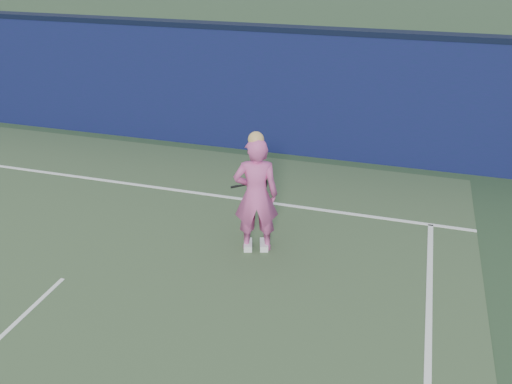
% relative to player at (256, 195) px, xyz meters
% --- Properties ---
extents(ground, '(80.00, 80.00, 0.00)m').
position_rel_player_xyz_m(ground, '(-2.30, -2.53, -0.89)').
color(ground, '#283E26').
rests_on(ground, ground).
extents(backstop_wall, '(24.00, 0.40, 2.50)m').
position_rel_player_xyz_m(backstop_wall, '(-2.30, 3.97, 0.36)').
color(backstop_wall, '#0D183A').
rests_on(backstop_wall, ground).
extents(wall_cap, '(24.00, 0.42, 0.10)m').
position_rel_player_xyz_m(wall_cap, '(-2.30, 3.97, 1.66)').
color(wall_cap, black).
rests_on(wall_cap, backstop_wall).
extents(player, '(0.74, 0.59, 1.84)m').
position_rel_player_xyz_m(player, '(0.00, 0.00, 0.00)').
color(player, '#D05097').
rests_on(player, ground).
extents(racket, '(0.58, 0.16, 0.31)m').
position_rel_player_xyz_m(racket, '(-0.12, 0.39, -0.01)').
color(racket, black).
rests_on(racket, ground).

